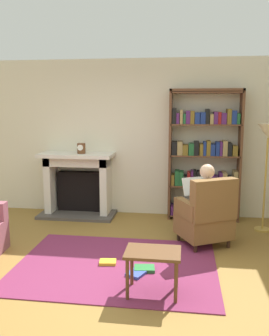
{
  "coord_description": "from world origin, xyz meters",
  "views": [
    {
      "loc": [
        0.78,
        -3.73,
        1.91
      ],
      "look_at": [
        0.1,
        1.2,
        1.05
      ],
      "focal_mm": 38.62,
      "sensor_mm": 36.0,
      "label": 1
    }
  ],
  "objects_px": {
    "armchair_reading": "(206,216)",
    "seated_reader": "(202,200)",
    "mantel_clock": "(81,148)",
    "side_table": "(153,258)",
    "floor_lamp": "(268,141)",
    "fireplace": "(79,182)",
    "bookshelf": "(205,158)"
  },
  "relations": [
    {
      "from": "armchair_reading",
      "to": "floor_lamp",
      "type": "distance_m",
      "value": 1.53
    },
    {
      "from": "armchair_reading",
      "to": "mantel_clock",
      "type": "bearing_deg",
      "value": -56.11
    },
    {
      "from": "armchair_reading",
      "to": "seated_reader",
      "type": "relative_size",
      "value": 0.85
    },
    {
      "from": "side_table",
      "to": "floor_lamp",
      "type": "distance_m",
      "value": 2.82
    },
    {
      "from": "bookshelf",
      "to": "armchair_reading",
      "type": "xyz_separation_m",
      "value": [
        -0.02,
        -1.23,
        -0.62
      ]
    },
    {
      "from": "seated_reader",
      "to": "fireplace",
      "type": "bearing_deg",
      "value": -55.56
    },
    {
      "from": "bookshelf",
      "to": "side_table",
      "type": "bearing_deg",
      "value": -103.41
    },
    {
      "from": "bookshelf",
      "to": "seated_reader",
      "type": "height_order",
      "value": "bookshelf"
    },
    {
      "from": "fireplace",
      "to": "floor_lamp",
      "type": "height_order",
      "value": "floor_lamp"
    },
    {
      "from": "bookshelf",
      "to": "floor_lamp",
      "type": "bearing_deg",
      "value": -28.34
    },
    {
      "from": "mantel_clock",
      "to": "side_table",
      "type": "xyz_separation_m",
      "value": [
        1.45,
        -2.5,
        -0.8
      ]
    },
    {
      "from": "seated_reader",
      "to": "side_table",
      "type": "height_order",
      "value": "seated_reader"
    },
    {
      "from": "floor_lamp",
      "to": "armchair_reading",
      "type": "bearing_deg",
      "value": -140.52
    },
    {
      "from": "mantel_clock",
      "to": "side_table",
      "type": "bearing_deg",
      "value": -59.87
    },
    {
      "from": "armchair_reading",
      "to": "side_table",
      "type": "bearing_deg",
      "value": 38.42
    },
    {
      "from": "bookshelf",
      "to": "fireplace",
      "type": "bearing_deg",
      "value": -179.04
    },
    {
      "from": "seated_reader",
      "to": "floor_lamp",
      "type": "distance_m",
      "value": 1.4
    },
    {
      "from": "fireplace",
      "to": "side_table",
      "type": "relative_size",
      "value": 2.34
    },
    {
      "from": "fireplace",
      "to": "mantel_clock",
      "type": "xyz_separation_m",
      "value": [
        0.09,
        -0.1,
        0.61
      ]
    },
    {
      "from": "mantel_clock",
      "to": "seated_reader",
      "type": "bearing_deg",
      "value": -26.32
    },
    {
      "from": "seated_reader",
      "to": "side_table",
      "type": "relative_size",
      "value": 2.04
    },
    {
      "from": "floor_lamp",
      "to": "bookshelf",
      "type": "bearing_deg",
      "value": 151.66
    },
    {
      "from": "armchair_reading",
      "to": "floor_lamp",
      "type": "height_order",
      "value": "floor_lamp"
    },
    {
      "from": "bookshelf",
      "to": "floor_lamp",
      "type": "height_order",
      "value": "bookshelf"
    },
    {
      "from": "seated_reader",
      "to": "floor_lamp",
      "type": "xyz_separation_m",
      "value": [
        0.97,
        0.65,
        0.77
      ]
    },
    {
      "from": "side_table",
      "to": "fireplace",
      "type": "bearing_deg",
      "value": 120.75
    },
    {
      "from": "floor_lamp",
      "to": "mantel_clock",
      "type": "bearing_deg",
      "value": 173.37
    },
    {
      "from": "seated_reader",
      "to": "side_table",
      "type": "xyz_separation_m",
      "value": [
        -0.55,
        -1.51,
        -0.23
      ]
    },
    {
      "from": "seated_reader",
      "to": "floor_lamp",
      "type": "relative_size",
      "value": 0.69
    },
    {
      "from": "fireplace",
      "to": "seated_reader",
      "type": "distance_m",
      "value": 2.36
    },
    {
      "from": "fireplace",
      "to": "floor_lamp",
      "type": "relative_size",
      "value": 0.79
    },
    {
      "from": "mantel_clock",
      "to": "seated_reader",
      "type": "distance_m",
      "value": 2.31
    }
  ]
}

